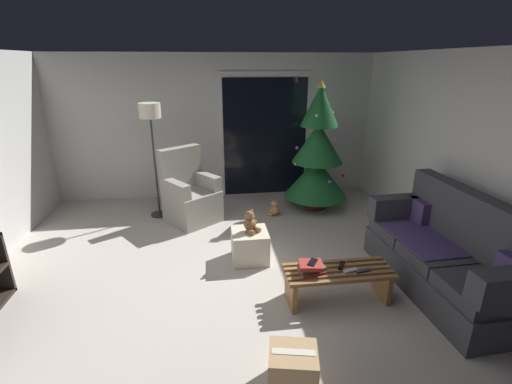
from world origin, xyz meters
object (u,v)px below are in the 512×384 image
(remote_black, at_px, (341,265))
(remote_graphite, at_px, (363,271))
(armchair, at_px, (190,196))
(cardboard_box_taped_mid_floor, at_px, (293,370))
(couch, at_px, (446,256))
(christmas_tree, at_px, (317,155))
(floor_lamp, at_px, (151,122))
(coffee_table, at_px, (338,279))
(teddy_bear_chestnut, at_px, (250,223))
(cell_phone, at_px, (313,262))
(teddy_bear_honey_by_tree, at_px, (274,209))
(remote_silver, at_px, (351,271))
(book_stack, at_px, (311,267))
(ottoman, at_px, (250,246))

(remote_black, bearing_deg, remote_graphite, -4.06)
(remote_black, relative_size, armchair, 0.14)
(armchair, height_order, cardboard_box_taped_mid_floor, armchair)
(couch, height_order, christmas_tree, christmas_tree)
(floor_lamp, bearing_deg, coffee_table, -50.25)
(remote_black, height_order, floor_lamp, floor_lamp)
(couch, height_order, teddy_bear_chestnut, couch)
(cell_phone, height_order, floor_lamp, floor_lamp)
(remote_graphite, xyz_separation_m, cell_phone, (-0.51, 0.06, 0.10))
(coffee_table, height_order, cardboard_box_taped_mid_floor, coffee_table)
(teddy_bear_chestnut, bearing_deg, floor_lamp, 129.09)
(remote_black, relative_size, remote_graphite, 1.00)
(couch, relative_size, floor_lamp, 1.10)
(remote_graphite, distance_m, armchair, 2.94)
(christmas_tree, relative_size, armchair, 1.85)
(christmas_tree, bearing_deg, teddy_bear_honey_by_tree, -161.33)
(coffee_table, relative_size, cell_phone, 7.64)
(remote_silver, bearing_deg, teddy_bear_chestnut, 28.25)
(coffee_table, height_order, remote_black, remote_black)
(cell_phone, relative_size, armchair, 0.13)
(floor_lamp, bearing_deg, remote_graphite, -48.06)
(christmas_tree, relative_size, floor_lamp, 1.17)
(coffee_table, xyz_separation_m, floor_lamp, (-2.09, 2.51, 1.26))
(couch, bearing_deg, book_stack, -177.83)
(coffee_table, bearing_deg, cell_phone, -178.66)
(remote_silver, distance_m, floor_lamp, 3.56)
(armchair, bearing_deg, floor_lamp, 153.92)
(remote_graphite, bearing_deg, remote_black, 45.35)
(cell_phone, xyz_separation_m, floor_lamp, (-1.81, 2.52, 1.03))
(book_stack, height_order, christmas_tree, christmas_tree)
(cell_phone, bearing_deg, armchair, 153.56)
(armchair, distance_m, teddy_bear_chestnut, 1.56)
(christmas_tree, distance_m, ottoman, 2.16)
(cell_phone, xyz_separation_m, cardboard_box_taped_mid_floor, (-0.42, -0.98, -0.31))
(remote_black, bearing_deg, coffee_table, -101.87)
(floor_lamp, bearing_deg, cell_phone, -54.31)
(remote_silver, xyz_separation_m, cardboard_box_taped_mid_floor, (-0.81, -0.94, -0.20))
(armchair, relative_size, teddy_bear_honey_by_tree, 3.96)
(floor_lamp, xyz_separation_m, ottoman, (1.29, -1.59, -1.31))
(armchair, bearing_deg, ottoman, -59.95)
(book_stack, bearing_deg, floor_lamp, 125.51)
(book_stack, relative_size, ottoman, 0.65)
(coffee_table, relative_size, remote_black, 7.05)
(book_stack, bearing_deg, remote_graphite, -6.62)
(book_stack, distance_m, armchair, 2.60)
(couch, distance_m, armchair, 3.56)
(remote_silver, bearing_deg, floor_lamp, 26.01)
(remote_black, relative_size, teddy_bear_honey_by_tree, 0.55)
(armchair, distance_m, teddy_bear_honey_by_tree, 1.35)
(cardboard_box_taped_mid_floor, bearing_deg, teddy_bear_chestnut, 92.70)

